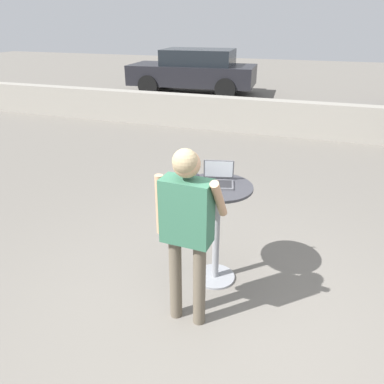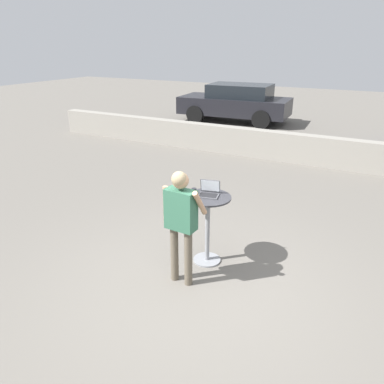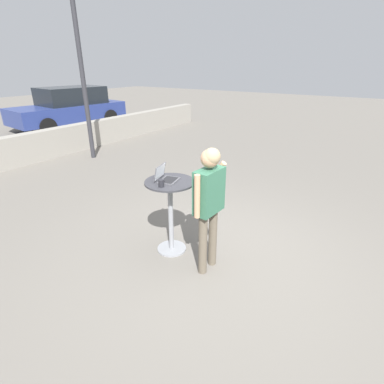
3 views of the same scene
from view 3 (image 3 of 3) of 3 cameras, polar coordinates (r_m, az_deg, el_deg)
The scene contains 7 objects.
ground_plane at distance 4.35m, azimuth 4.75°, elevation -12.08°, with size 50.00×50.00×0.00m, color slate.
cafe_table at distance 4.13m, azimuth -4.13°, elevation -2.59°, with size 0.67×0.67×1.07m.
laptop at distance 3.99m, azimuth -5.00°, elevation 2.79°, with size 0.35×0.32×0.21m.
coffee_mug at distance 3.80m, azimuth -5.87°, elevation 1.69°, with size 0.11×0.07×0.10m.
standing_person at distance 3.60m, azimuth 3.24°, elevation -0.84°, with size 0.56×0.35×1.64m.
parked_car_near_street at distance 14.06m, azimuth -22.25°, elevation 14.72°, with size 4.72×2.30×1.62m.
street_lamp at distance 8.87m, azimuth -20.77°, elevation 24.38°, with size 0.32×0.32×4.50m.
Camera 3 is at (-3.14, -1.66, 2.51)m, focal length 28.00 mm.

